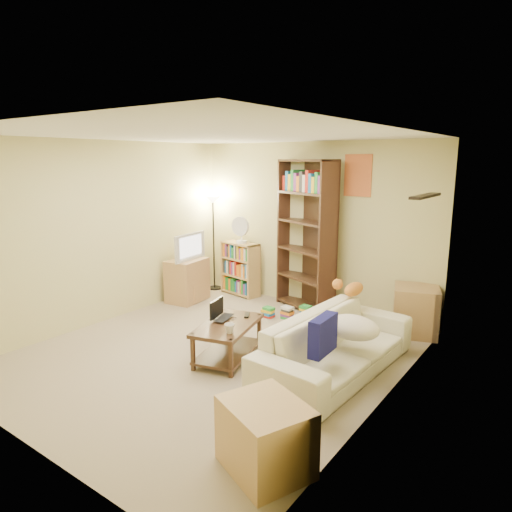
% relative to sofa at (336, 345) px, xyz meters
% --- Properties ---
extents(room, '(4.50, 4.54, 2.52)m').
position_rel_sofa_xyz_m(room, '(-1.38, -0.34, 1.31)').
color(room, tan).
rests_on(room, ground).
extents(sofa, '(2.23, 1.08, 0.62)m').
position_rel_sofa_xyz_m(sofa, '(0.00, 0.00, 0.00)').
color(sofa, beige).
rests_on(sofa, ground).
extents(navy_pillow, '(0.14, 0.41, 0.37)m').
position_rel_sofa_xyz_m(navy_pillow, '(0.07, -0.47, 0.28)').
color(navy_pillow, '#131353').
rests_on(navy_pillow, sofa).
extents(cream_blanket, '(0.57, 0.41, 0.25)m').
position_rel_sofa_xyz_m(cream_blanket, '(0.16, 0.04, 0.22)').
color(cream_blanket, silver).
rests_on(cream_blanket, sofa).
extents(tabby_cat, '(0.49, 0.20, 0.17)m').
position_rel_sofa_xyz_m(tabby_cat, '(-0.23, 0.83, 0.39)').
color(tabby_cat, orange).
rests_on(tabby_cat, sofa).
extents(coffee_table, '(0.75, 1.05, 0.42)m').
position_rel_sofa_xyz_m(coffee_table, '(-1.16, -0.40, -0.04)').
color(coffee_table, '#45291A').
rests_on(coffee_table, ground).
extents(laptop, '(0.43, 0.37, 0.03)m').
position_rel_sofa_xyz_m(laptop, '(-1.24, -0.30, 0.12)').
color(laptop, black).
rests_on(laptop, coffee_table).
extents(laptop_screen, '(0.09, 0.31, 0.21)m').
position_rel_sofa_xyz_m(laptop_screen, '(-1.37, -0.34, 0.24)').
color(laptop_screen, white).
rests_on(laptop_screen, laptop).
extents(mug, '(0.13, 0.13, 0.10)m').
position_rel_sofa_xyz_m(mug, '(-0.96, -0.61, 0.16)').
color(mug, silver).
rests_on(mug, coffee_table).
extents(tv_remote, '(0.13, 0.17, 0.02)m').
position_rel_sofa_xyz_m(tv_remote, '(-1.14, -0.06, 0.12)').
color(tv_remote, black).
rests_on(tv_remote, coffee_table).
extents(tv_stand, '(0.53, 0.69, 0.68)m').
position_rel_sofa_xyz_m(tv_stand, '(-3.08, 0.93, 0.03)').
color(tv_stand, tan).
rests_on(tv_stand, ground).
extents(television, '(0.76, 0.28, 0.42)m').
position_rel_sofa_xyz_m(television, '(-3.08, 0.93, 0.58)').
color(television, black).
rests_on(television, tv_stand).
extents(tall_bookshelf, '(1.06, 0.68, 2.24)m').
position_rel_sofa_xyz_m(tall_bookshelf, '(-1.34, 1.68, 0.87)').
color(tall_bookshelf, '#3B2217').
rests_on(tall_bookshelf, ground).
extents(short_bookshelf, '(0.73, 0.39, 0.89)m').
position_rel_sofa_xyz_m(short_bookshelf, '(-2.60, 1.70, 0.14)').
color(short_bookshelf, tan).
rests_on(short_bookshelf, ground).
extents(desk_fan, '(0.32, 0.18, 0.44)m').
position_rel_sofa_xyz_m(desk_fan, '(-2.55, 1.66, 0.81)').
color(desk_fan, white).
rests_on(desk_fan, short_bookshelf).
extents(floor_lamp, '(0.28, 0.28, 1.64)m').
position_rel_sofa_xyz_m(floor_lamp, '(-3.18, 1.70, 0.99)').
color(floor_lamp, black).
rests_on(floor_lamp, ground).
extents(side_table, '(0.70, 0.70, 0.63)m').
position_rel_sofa_xyz_m(side_table, '(0.34, 1.62, 0.00)').
color(side_table, tan).
rests_on(side_table, ground).
extents(end_cabinet, '(0.78, 0.72, 0.52)m').
position_rel_sofa_xyz_m(end_cabinet, '(0.27, -1.72, -0.05)').
color(end_cabinet, tan).
rests_on(end_cabinet, ground).
extents(book_stacks, '(1.19, 0.53, 0.21)m').
position_rel_sofa_xyz_m(book_stacks, '(-1.04, 1.24, -0.22)').
color(book_stacks, red).
rests_on(book_stacks, ground).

